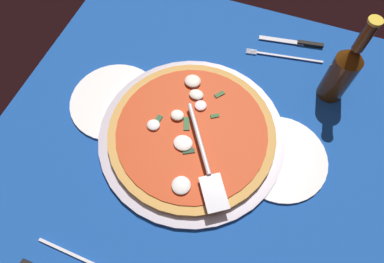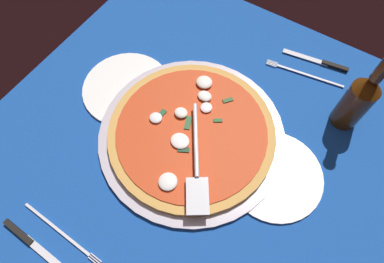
{
  "view_description": "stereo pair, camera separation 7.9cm",
  "coord_description": "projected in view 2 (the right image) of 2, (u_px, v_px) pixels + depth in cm",
  "views": [
    {
      "loc": [
        11.43,
        -34.18,
        72.72
      ],
      "look_at": [
        -1.17,
        0.17,
        2.49
      ],
      "focal_mm": 30.8,
      "sensor_mm": 36.0,
      "label": 1
    },
    {
      "loc": [
        18.52,
        -30.67,
        72.72
      ],
      "look_at": [
        -1.17,
        0.17,
        2.49
      ],
      "focal_mm": 30.8,
      "sensor_mm": 36.0,
      "label": 2
    }
  ],
  "objects": [
    {
      "name": "dinner_plate_right",
      "position": [
        275.0,
        176.0,
        0.76
      ],
      "size": [
        22.19,
        22.19,
        1.0
      ],
      "primitive_type": "cylinder",
      "color": "white",
      "rests_on": "ground_plane"
    },
    {
      "name": "checker_pattern",
      "position": [
        196.0,
        139.0,
        0.81
      ],
      "size": [
        97.72,
        97.72,
        0.1
      ],
      "color": "white",
      "rests_on": "ground_plane"
    },
    {
      "name": "pizza_server",
      "position": [
        196.0,
        160.0,
        0.73
      ],
      "size": [
        17.25,
        23.83,
        1.0
      ],
      "rotation": [
        0.0,
        0.0,
        5.3
      ],
      "color": "silver",
      "rests_on": "pizza"
    },
    {
      "name": "place_setting_near",
      "position": [
        47.0,
        239.0,
        0.7
      ],
      "size": [
        22.75,
        11.69,
        1.4
      ],
      "rotation": [
        0.0,
        0.0,
        -0.03
      ],
      "color": "white",
      "rests_on": "ground_plane"
    },
    {
      "name": "pizza",
      "position": [
        192.0,
        131.0,
        0.79
      ],
      "size": [
        40.4,
        40.4,
        3.07
      ],
      "color": "gold",
      "rests_on": "pizza_pan"
    },
    {
      "name": "ground_plane",
      "position": [
        196.0,
        140.0,
        0.81
      ],
      "size": [
        97.72,
        97.72,
        0.8
      ],
      "primitive_type": "cube",
      "color": "#164495"
    },
    {
      "name": "beer_bottle",
      "position": [
        359.0,
        99.0,
        0.75
      ],
      "size": [
        6.49,
        6.49,
        25.58
      ],
      "color": "#4D290A",
      "rests_on": "ground_plane"
    },
    {
      "name": "dinner_plate_left",
      "position": [
        127.0,
        88.0,
        0.87
      ],
      "size": [
        23.3,
        23.3,
        1.0
      ],
      "primitive_type": "cylinder",
      "color": "white",
      "rests_on": "ground_plane"
    },
    {
      "name": "place_setting_far",
      "position": [
        313.0,
        69.0,
        0.91
      ],
      "size": [
        22.63,
        15.85,
        1.4
      ],
      "rotation": [
        0.0,
        0.0,
        3.3
      ],
      "color": "white",
      "rests_on": "ground_plane"
    },
    {
      "name": "pizza_pan",
      "position": [
        192.0,
        135.0,
        0.81
      ],
      "size": [
        45.34,
        45.34,
        1.39
      ],
      "primitive_type": "cylinder",
      "color": "#B7B0BC",
      "rests_on": "ground_plane"
    }
  ]
}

